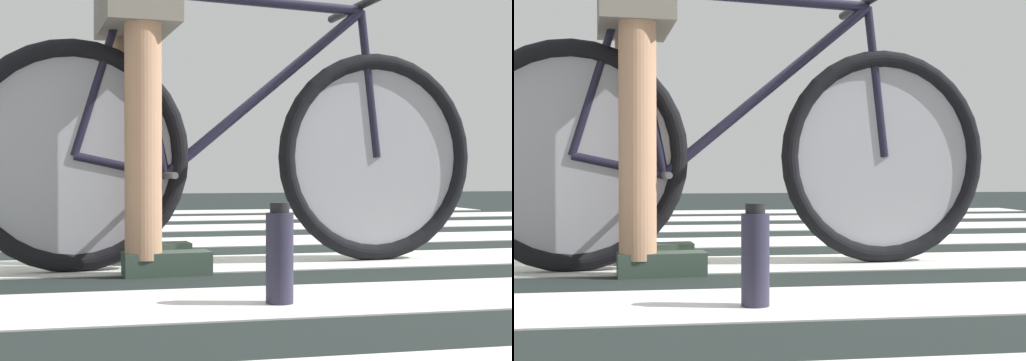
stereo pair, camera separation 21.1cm
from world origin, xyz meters
TOP-DOWN VIEW (x-y plane):
  - ground at (0.00, 0.00)m, footprint 18.00×14.00m
  - crosswalk_markings at (0.02, -0.30)m, footprint 5.45×6.49m
  - bicycle_1_of_2 at (0.00, -0.38)m, footprint 1.73×0.52m
  - cyclist_1_of_2 at (-0.31, -0.40)m, footprint 0.34×0.43m
  - water_bottle at (-0.03, -1.09)m, footprint 0.07×0.07m

SIDE VIEW (x-z plane):
  - ground at x=0.00m, z-range 0.00..0.02m
  - crosswalk_markings at x=0.02m, z-range 0.02..0.02m
  - water_bottle at x=-0.03m, z-range 0.01..0.25m
  - bicycle_1_of_2 at x=0.00m, z-range -0.06..0.87m
  - cyclist_1_of_2 at x=-0.31m, z-range 0.17..1.20m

